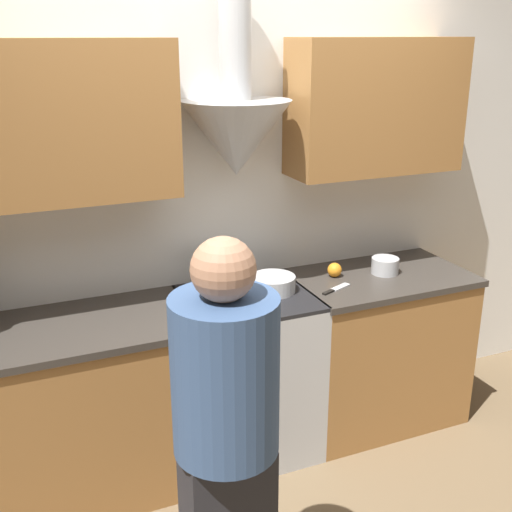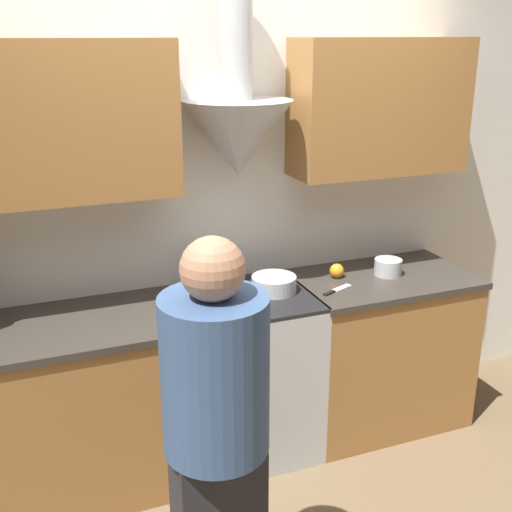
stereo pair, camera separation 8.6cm
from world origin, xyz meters
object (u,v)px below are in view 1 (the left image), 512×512
Objects in this scene: person_foreground_left at (226,442)px; stock_pot at (218,282)px; stove_range at (249,373)px; saucepan at (385,266)px; orange_fruit at (335,270)px; mixing_bowl at (273,284)px.

stock_pot is at bearing 71.43° from person_foreground_left.
saucepan is (0.83, 0.01, 0.49)m from stove_range.
orange_fruit is at bearing 47.15° from person_foreground_left.
stock_pot is 1.50× the size of saucepan.
mixing_bowl is at bearing 179.58° from saucepan.
saucepan is at bearing 0.51° from stove_range.
stock_pot is 0.97× the size of mixing_bowl.
orange_fruit is 0.05× the size of person_foreground_left.
stove_range is 1.28m from person_foreground_left.
stove_range is 0.56× the size of person_foreground_left.
stock_pot is 1.20m from person_foreground_left.
mixing_bowl is at bearing 58.50° from person_foreground_left.
stove_range is 3.96× the size of stock_pot.
stove_range is at bearing -172.51° from orange_fruit.
saucepan is at bearing -2.69° from stock_pot.
stock_pot is at bearing 159.80° from stove_range.
saucepan is at bearing -12.69° from orange_fruit.
person_foreground_left is (-1.36, -1.09, -0.07)m from saucepan.
stove_range is at bearing -179.49° from saucepan.
stock_pot reaches higher than orange_fruit.
person_foreground_left is (-0.53, -1.08, 0.42)m from stove_range.
stock_pot is (-0.14, 0.05, 0.53)m from stove_range.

